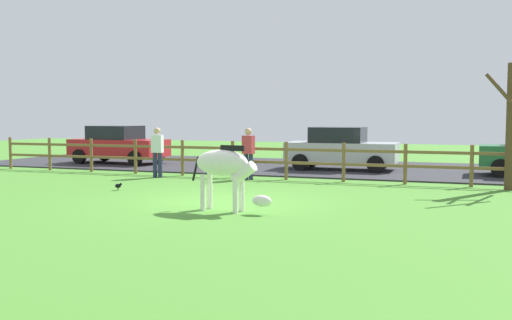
# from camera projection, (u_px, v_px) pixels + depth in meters

# --- Properties ---
(ground_plane) EXTENTS (60.00, 60.00, 0.00)m
(ground_plane) POSITION_uv_depth(u_px,v_px,m) (222.00, 201.00, 13.85)
(ground_plane) COLOR #47842D
(parking_asphalt) EXTENTS (28.00, 7.40, 0.05)m
(parking_asphalt) POSITION_uv_depth(u_px,v_px,m) (318.00, 167.00, 22.55)
(parking_asphalt) COLOR #2D2D33
(parking_asphalt) RESTS_ON ground_plane
(paddock_fence) EXTENTS (20.36, 0.11, 1.20)m
(paddock_fence) POSITION_uv_depth(u_px,v_px,m) (259.00, 157.00, 18.78)
(paddock_fence) COLOR brown
(paddock_fence) RESTS_ON ground_plane
(zebra) EXTENTS (1.93, 0.63, 1.41)m
(zebra) POSITION_uv_depth(u_px,v_px,m) (226.00, 168.00, 12.33)
(zebra) COLOR white
(zebra) RESTS_ON ground_plane
(crow_on_grass) EXTENTS (0.21, 0.10, 0.20)m
(crow_on_grass) POSITION_uv_depth(u_px,v_px,m) (118.00, 186.00, 15.86)
(crow_on_grass) COLOR black
(crow_on_grass) RESTS_ON ground_plane
(parked_car_red) EXTENTS (4.05, 1.98, 1.56)m
(parked_car_red) POSITION_uv_depth(u_px,v_px,m) (118.00, 144.00, 24.20)
(parked_car_red) COLOR red
(parked_car_red) RESTS_ON parking_asphalt
(parked_car_silver) EXTENTS (4.01, 1.90, 1.56)m
(parked_car_silver) POSITION_uv_depth(u_px,v_px,m) (341.00, 148.00, 21.37)
(parked_car_silver) COLOR #B7BABF
(parked_car_silver) RESTS_ON parking_asphalt
(visitor_left_of_tree) EXTENTS (0.39, 0.28, 1.64)m
(visitor_left_of_tree) POSITION_uv_depth(u_px,v_px,m) (248.00, 151.00, 18.46)
(visitor_left_of_tree) COLOR #232847
(visitor_left_of_tree) RESTS_ON ground_plane
(visitor_right_of_tree) EXTENTS (0.38, 0.25, 1.64)m
(visitor_right_of_tree) POSITION_uv_depth(u_px,v_px,m) (157.00, 150.00, 19.07)
(visitor_right_of_tree) COLOR #232847
(visitor_right_of_tree) RESTS_ON ground_plane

